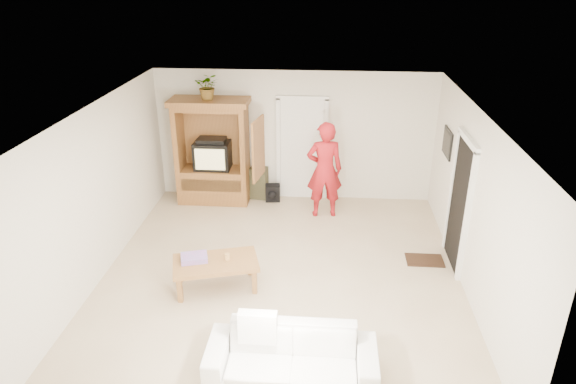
{
  "coord_description": "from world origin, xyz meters",
  "views": [
    {
      "loc": [
        0.64,
        -6.75,
        4.43
      ],
      "look_at": [
        0.06,
        0.6,
        1.15
      ],
      "focal_mm": 32.0,
      "sensor_mm": 36.0,
      "label": 1
    }
  ],
  "objects_px": {
    "man": "(325,170)",
    "sofa": "(292,356)",
    "armoire": "(214,158)",
    "coffee_table": "(216,264)"
  },
  "relations": [
    {
      "from": "armoire",
      "to": "coffee_table",
      "type": "bearing_deg",
      "value": -78.06
    },
    {
      "from": "man",
      "to": "coffee_table",
      "type": "relative_size",
      "value": 1.36
    },
    {
      "from": "man",
      "to": "coffee_table",
      "type": "bearing_deg",
      "value": 50.83
    },
    {
      "from": "man",
      "to": "armoire",
      "type": "bearing_deg",
      "value": -20.96
    },
    {
      "from": "man",
      "to": "sofa",
      "type": "relative_size",
      "value": 0.94
    },
    {
      "from": "sofa",
      "to": "coffee_table",
      "type": "relative_size",
      "value": 1.45
    },
    {
      "from": "coffee_table",
      "to": "man",
      "type": "bearing_deg",
      "value": 43.09
    },
    {
      "from": "man",
      "to": "coffee_table",
      "type": "distance_m",
      "value": 3.05
    },
    {
      "from": "sofa",
      "to": "coffee_table",
      "type": "xyz_separation_m",
      "value": [
        -1.24,
        1.7,
        0.11
      ]
    },
    {
      "from": "sofa",
      "to": "coffee_table",
      "type": "bearing_deg",
      "value": 126.31
    }
  ]
}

